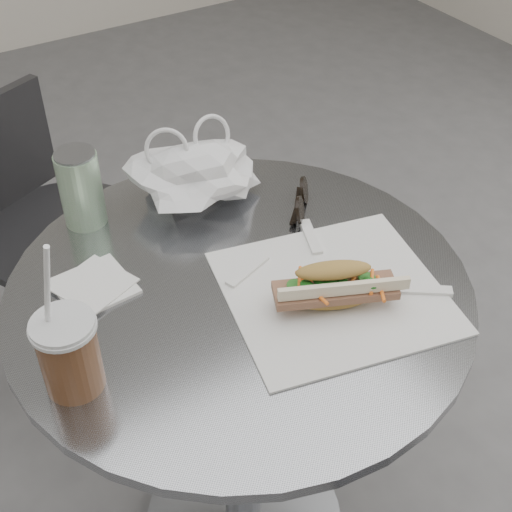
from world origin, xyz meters
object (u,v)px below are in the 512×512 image
chair_far (61,269)px  banh_mi (334,286)px  cafe_table (241,393)px  sunglasses (301,202)px  iced_coffee (69,353)px  drink_can (81,188)px

chair_far → banh_mi: banh_mi is taller
cafe_table → sunglasses: 0.37m
chair_far → iced_coffee: bearing=52.8°
sunglasses → drink_can: 0.39m
chair_far → banh_mi: (0.24, -0.78, 0.44)m
iced_coffee → drink_can: 0.38m
cafe_table → drink_can: bearing=116.7°
banh_mi → sunglasses: 0.25m
banh_mi → sunglasses: (0.10, 0.23, -0.02)m
cafe_table → sunglasses: (0.20, 0.12, 0.29)m
iced_coffee → sunglasses: size_ratio=2.62×
chair_far → sunglasses: bearing=97.1°
chair_far → cafe_table: bearing=77.2°
banh_mi → drink_can: drink_can is taller
chair_far → drink_can: bearing=64.0°
banh_mi → drink_can: 0.48m
banh_mi → sunglasses: size_ratio=2.51×
banh_mi → sunglasses: bearing=90.8°
cafe_table → chair_far: 0.69m
iced_coffee → sunglasses: (0.50, 0.17, -0.04)m
cafe_table → iced_coffee: iced_coffee is taller
chair_far → banh_mi: size_ratio=3.05×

